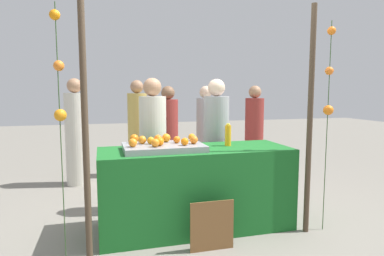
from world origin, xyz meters
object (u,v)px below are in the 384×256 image
(orange_0, at_px, (133,143))
(vendor_left, at_px, (153,150))
(stall_counter, at_px, (196,188))
(orange_1, at_px, (155,143))
(vendor_right, at_px, (216,147))
(chalkboard_sign, at_px, (211,226))
(juice_bottle, at_px, (228,135))

(orange_0, distance_m, vendor_left, 0.83)
(stall_counter, relative_size, orange_1, 24.63)
(stall_counter, distance_m, orange_1, 0.72)
(orange_0, height_order, vendor_right, vendor_right)
(stall_counter, bearing_deg, orange_1, -161.42)
(stall_counter, height_order, chalkboard_sign, stall_counter)
(juice_bottle, bearing_deg, orange_0, -171.15)
(orange_0, relative_size, juice_bottle, 0.34)
(orange_0, xyz_separation_m, chalkboard_sign, (0.66, -0.45, -0.74))
(juice_bottle, height_order, vendor_left, vendor_left)
(juice_bottle, distance_m, vendor_left, 0.97)
(stall_counter, distance_m, vendor_right, 0.87)
(orange_1, xyz_separation_m, vendor_right, (0.91, 0.81, -0.21))
(vendor_right, bearing_deg, stall_counter, -124.84)
(juice_bottle, bearing_deg, stall_counter, -170.23)
(orange_0, xyz_separation_m, orange_1, (0.21, -0.06, -0.00))
(stall_counter, height_order, orange_0, orange_0)
(orange_0, distance_m, juice_bottle, 1.06)
(stall_counter, height_order, vendor_right, vendor_right)
(chalkboard_sign, bearing_deg, juice_bottle, 57.25)
(chalkboard_sign, xyz_separation_m, vendor_right, (0.46, 1.20, 0.52))
(stall_counter, distance_m, chalkboard_sign, 0.58)
(orange_1, bearing_deg, stall_counter, 18.58)
(orange_1, height_order, vendor_right, vendor_right)
(stall_counter, xyz_separation_m, juice_bottle, (0.39, 0.07, 0.55))
(vendor_left, bearing_deg, orange_1, -96.87)
(juice_bottle, relative_size, vendor_left, 0.15)
(orange_0, distance_m, orange_1, 0.22)
(orange_1, relative_size, chalkboard_sign, 0.17)
(juice_bottle, distance_m, chalkboard_sign, 1.04)
(orange_0, bearing_deg, juice_bottle, 8.85)
(juice_bottle, xyz_separation_m, vendor_left, (-0.75, 0.57, -0.23))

